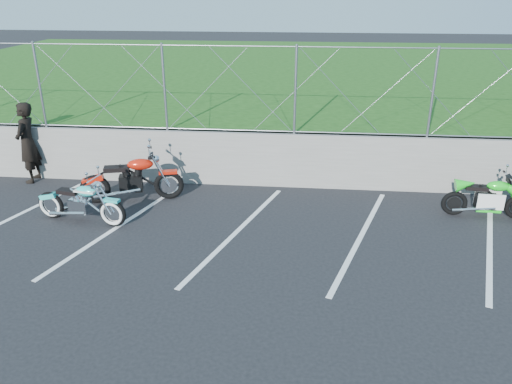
# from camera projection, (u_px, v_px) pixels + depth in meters

# --- Properties ---
(ground) EXTENTS (90.00, 90.00, 0.00)m
(ground) POSITION_uv_depth(u_px,v_px,m) (230.00, 256.00, 8.93)
(ground) COLOR black
(ground) RESTS_ON ground
(retaining_wall) EXTENTS (30.00, 0.22, 1.30)m
(retaining_wall) POSITION_uv_depth(u_px,v_px,m) (251.00, 159.00, 11.89)
(retaining_wall) COLOR slate
(retaining_wall) RESTS_ON ground
(grass_field) EXTENTS (30.00, 20.00, 1.30)m
(grass_field) POSITION_uv_depth(u_px,v_px,m) (277.00, 83.00, 21.07)
(grass_field) COLOR #1A4412
(grass_field) RESTS_ON ground
(chain_link_fence) EXTENTS (28.00, 0.03, 2.00)m
(chain_link_fence) POSITION_uv_depth(u_px,v_px,m) (251.00, 90.00, 11.25)
(chain_link_fence) COLOR gray
(chain_link_fence) RESTS_ON retaining_wall
(parking_lines) EXTENTS (18.29, 4.31, 0.01)m
(parking_lines) POSITION_uv_depth(u_px,v_px,m) (299.00, 233.00, 9.74)
(parking_lines) COLOR silver
(parking_lines) RESTS_ON ground
(cruiser_turquoise) EXTENTS (2.00, 0.63, 1.00)m
(cruiser_turquoise) POSITION_uv_depth(u_px,v_px,m) (82.00, 204.00, 10.06)
(cruiser_turquoise) COLOR black
(cruiser_turquoise) RESTS_ON ground
(naked_orange) EXTENTS (2.23, 0.82, 1.13)m
(naked_orange) POSITION_uv_depth(u_px,v_px,m) (133.00, 181.00, 11.03)
(naked_orange) COLOR black
(naked_orange) RESTS_ON ground
(sportbike_green) EXTENTS (1.79, 0.64, 0.92)m
(sportbike_green) POSITION_uv_depth(u_px,v_px,m) (488.00, 199.00, 10.29)
(sportbike_green) COLOR black
(sportbike_green) RESTS_ON ground
(person_standing) EXTENTS (0.51, 0.74, 1.96)m
(person_standing) POSITION_uv_depth(u_px,v_px,m) (27.00, 143.00, 11.98)
(person_standing) COLOR black
(person_standing) RESTS_ON ground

